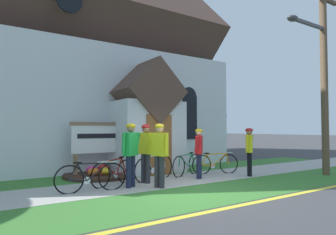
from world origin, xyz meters
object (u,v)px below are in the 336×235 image
object	(u,v)px
bicycle_yellow	(154,168)
cyclist_in_blue_jersey	(199,150)
bicycle_black	(114,172)
cyclist_in_white_jersey	(131,149)
utility_pole	(322,55)
bicycle_green	(91,177)
cyclist_in_red_jersey	(249,148)
church_sign	(98,140)
bicycle_red	(187,164)
bicycle_blue	(215,163)
roadside_conifer	(190,62)
cyclist_in_green_jersey	(146,148)
cyclist_in_yellow_jersey	(159,150)

from	to	relation	value
bicycle_yellow	cyclist_in_blue_jersey	world-z (taller)	cyclist_in_blue_jersey
bicycle_black	cyclist_in_white_jersey	world-z (taller)	cyclist_in_white_jersey
cyclist_in_white_jersey	utility_pole	world-z (taller)	utility_pole
bicycle_green	cyclist_in_white_jersey	xyz separation A→B (m)	(1.09, -0.05, 0.66)
bicycle_black	cyclist_in_red_jersey	distance (m)	4.60
church_sign	bicycle_red	bearing A→B (deg)	-32.10
bicycle_blue	cyclist_in_blue_jersey	xyz separation A→B (m)	(-1.12, -0.47, 0.56)
bicycle_red	roadside_conifer	xyz separation A→B (m)	(3.47, 4.33, 4.80)
cyclist_in_green_jersey	cyclist_in_red_jersey	xyz separation A→B (m)	(3.54, -0.80, -0.08)
bicycle_yellow	cyclist_in_yellow_jersey	world-z (taller)	cyclist_in_yellow_jersey
church_sign	bicycle_yellow	world-z (taller)	church_sign
bicycle_red	bicycle_black	size ratio (longest dim) A/B	1.02
bicycle_green	cyclist_in_red_jersey	xyz separation A→B (m)	(5.28, -0.51, 0.57)
bicycle_yellow	cyclist_in_white_jersey	world-z (taller)	cyclist_in_white_jersey
bicycle_black	cyclist_in_yellow_jersey	world-z (taller)	cyclist_in_yellow_jersey
bicycle_yellow	bicycle_red	bearing A→B (deg)	7.52
church_sign	cyclist_in_red_jersey	distance (m)	5.15
bicycle_red	roadside_conifer	world-z (taller)	roadside_conifer
cyclist_in_yellow_jersey	utility_pole	xyz separation A→B (m)	(5.94, -1.23, 3.16)
bicycle_black	roadside_conifer	xyz separation A→B (m)	(6.28, 4.63, 4.81)
bicycle_yellow	bicycle_black	bearing A→B (deg)	-175.43
bicycle_yellow	roadside_conifer	size ratio (longest dim) A/B	0.21
bicycle_blue	bicycle_green	distance (m)	4.71
cyclist_in_green_jersey	cyclist_in_yellow_jersey	bearing A→B (deg)	-91.46
cyclist_in_yellow_jersey	utility_pole	world-z (taller)	utility_pole
bicycle_green	cyclist_in_white_jersey	size ratio (longest dim) A/B	1.03
bicycle_blue	cyclist_in_green_jersey	size ratio (longest dim) A/B	0.95
cyclist_in_yellow_jersey	utility_pole	size ratio (longest dim) A/B	0.23
bicycle_green	cyclist_in_blue_jersey	bearing A→B (deg)	0.86
bicycle_green	cyclist_in_white_jersey	world-z (taller)	cyclist_in_white_jersey
church_sign	cyclist_in_blue_jersey	xyz separation A→B (m)	(2.50, -2.37, -0.29)
bicycle_green	cyclist_in_green_jersey	bearing A→B (deg)	9.47
cyclist_in_red_jersey	bicycle_black	bearing A→B (deg)	167.06
bicycle_black	cyclist_in_red_jersey	size ratio (longest dim) A/B	0.98
bicycle_green	cyclist_in_blue_jersey	world-z (taller)	cyclist_in_blue_jersey
bicycle_green	cyclist_in_yellow_jersey	distance (m)	1.91
cyclist_in_blue_jersey	utility_pole	bearing A→B (deg)	-23.77
bicycle_yellow	bicycle_black	world-z (taller)	bicycle_yellow
bicycle_green	cyclist_in_blue_jersey	size ratio (longest dim) A/B	1.12
bicycle_black	utility_pole	size ratio (longest dim) A/B	0.21
bicycle_red	roadside_conifer	size ratio (longest dim) A/B	0.20
bicycle_red	bicycle_green	distance (m)	3.73
bicycle_green	utility_pole	xyz separation A→B (m)	(7.65, -1.75, 3.81)
cyclist_in_green_jersey	cyclist_in_yellow_jersey	distance (m)	0.81
cyclist_in_yellow_jersey	utility_pole	bearing A→B (deg)	-11.70
bicycle_red	bicycle_yellow	distance (m)	1.43
church_sign	utility_pole	size ratio (longest dim) A/B	0.26
cyclist_in_green_jersey	cyclist_in_red_jersey	distance (m)	3.64
bicycle_black	cyclist_in_yellow_jersey	xyz separation A→B (m)	(0.88, -1.03, 0.66)
bicycle_yellow	bicycle_green	size ratio (longest dim) A/B	0.95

